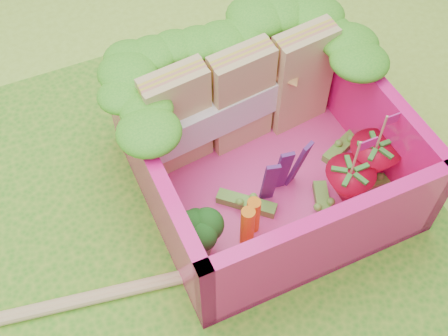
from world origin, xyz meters
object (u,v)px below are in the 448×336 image
at_px(sandwich_stack, 242,98).
at_px(strawberry_right, 371,163).
at_px(broccoli, 198,232).
at_px(strawberry_left, 347,187).
at_px(bento_box, 267,150).

xyz_separation_m(sandwich_stack, strawberry_right, (0.49, -0.57, -0.17)).
xyz_separation_m(sandwich_stack, broccoli, (-0.52, -0.60, -0.12)).
bearing_deg(sandwich_stack, strawberry_left, -65.31).
height_order(bento_box, sandwich_stack, sandwich_stack).
relative_size(bento_box, broccoli, 4.14).
relative_size(bento_box, sandwich_stack, 1.14).
height_order(sandwich_stack, strawberry_right, sandwich_stack).
bearing_deg(sandwich_stack, broccoli, -130.87).
distance_m(strawberry_left, strawberry_right, 0.21).
bearing_deg(strawberry_left, bento_box, 132.52).
bearing_deg(strawberry_right, broccoli, -178.47).
xyz_separation_m(bento_box, strawberry_left, (0.30, -0.33, -0.09)).
bearing_deg(strawberry_left, broccoli, 176.59).
bearing_deg(broccoli, sandwich_stack, 49.13).
bearing_deg(bento_box, sandwich_stack, 89.05).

